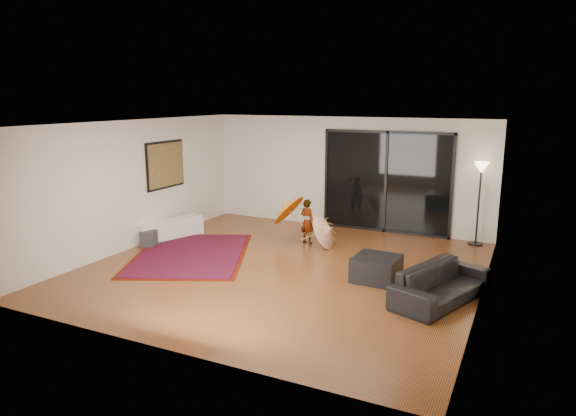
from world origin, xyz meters
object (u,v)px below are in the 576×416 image
Objects in this scene: media_console at (170,229)px; ottoman at (376,268)px; sofa at (442,284)px; child at (307,221)px.

media_console is 2.09× the size of ottoman.
sofa is (6.20, -1.09, 0.06)m from media_console.
ottoman is at bearing 158.89° from child.
media_console reaches higher than ottoman.
sofa reaches higher than ottoman.
ottoman is at bearing 12.75° from media_console.
sofa is 2.55× the size of ottoman.
sofa is 1.28m from ottoman.
child reaches higher than sofa.
ottoman is (-1.19, 0.46, -0.07)m from sofa.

